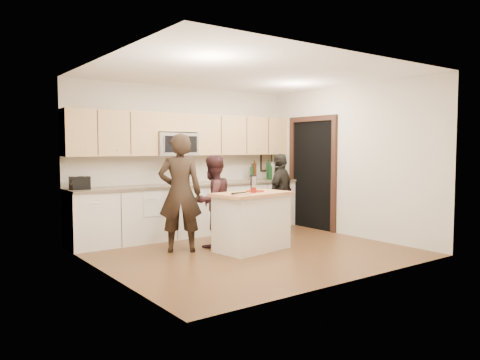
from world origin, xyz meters
TOP-DOWN VIEW (x-y plane):
  - floor at (0.00, 0.00)m, footprint 4.50×4.50m
  - room_shell at (0.00, 0.00)m, footprint 4.52×4.02m
  - back_cabinetry at (0.00, 1.69)m, footprint 4.50×0.66m
  - upper_cabinetry at (0.03, 1.83)m, footprint 4.50×0.33m
  - microwave at (-0.31, 1.80)m, footprint 0.76×0.41m
  - doorway at (2.23, 0.90)m, footprint 0.06×1.25m
  - framed_picture at (1.95, 1.98)m, footprint 0.30×0.03m
  - dish_towel at (-0.95, 1.50)m, footprint 0.34×0.60m
  - island at (0.08, 0.05)m, footprint 1.29×0.86m
  - red_plate at (0.19, 0.11)m, footprint 0.29×0.29m
  - box_grater at (0.15, 0.11)m, footprint 0.09×0.05m
  - drink_glass at (0.04, -0.04)m, footprint 0.08×0.08m
  - cutting_board at (-0.28, -0.14)m, footprint 0.30×0.22m
  - tongs at (-0.31, -0.14)m, footprint 0.28×0.07m
  - knife at (-0.24, -0.16)m, footprint 0.18×0.05m
  - toaster at (-2.05, 1.67)m, footprint 0.28×0.20m
  - bottle_cluster at (1.72, 1.72)m, footprint 0.69×0.30m
  - orchid at (2.10, 1.72)m, footprint 0.36×0.37m
  - woman_left at (-0.88, 0.60)m, footprint 0.79×0.70m
  - woman_center at (-0.28, 0.60)m, footprint 0.81×0.68m
  - woman_right at (1.29, 0.76)m, footprint 0.94×0.70m

SIDE VIEW (x-z plane):
  - floor at x=0.00m, z-range 0.00..0.00m
  - island at x=0.08m, z-range 0.00..0.90m
  - back_cabinetry at x=0.00m, z-range 0.00..0.94m
  - woman_center at x=-0.28m, z-range 0.00..1.47m
  - woman_right at x=1.29m, z-range 0.00..1.48m
  - dish_towel at x=-0.95m, z-range 0.56..1.04m
  - woman_left at x=-0.88m, z-range 0.00..1.81m
  - red_plate at x=0.19m, z-range 0.90..0.92m
  - cutting_board at x=-0.28m, z-range 0.90..0.92m
  - knife at x=-0.24m, z-range 0.92..0.92m
  - tongs at x=-0.31m, z-range 0.92..0.94m
  - drink_glass at x=0.04m, z-range 0.90..0.99m
  - box_grater at x=0.15m, z-range 0.92..1.16m
  - toaster at x=-2.05m, z-range 0.94..1.15m
  - bottle_cluster at x=1.72m, z-range 0.93..1.32m
  - doorway at x=2.23m, z-range 0.06..2.26m
  - orchid at x=2.10m, z-range 0.94..1.47m
  - framed_picture at x=1.95m, z-range 1.09..1.47m
  - microwave at x=-0.31m, z-range 1.45..1.85m
  - room_shell at x=0.00m, z-range 0.38..3.09m
  - upper_cabinetry at x=0.03m, z-range 1.47..2.22m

